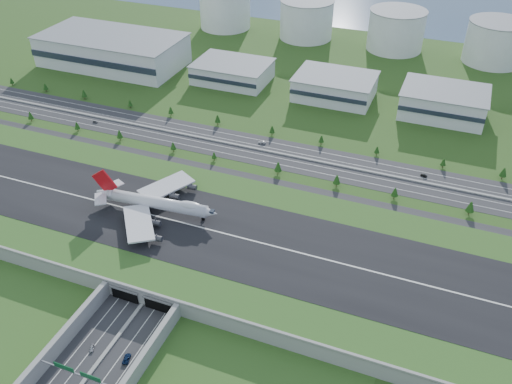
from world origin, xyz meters
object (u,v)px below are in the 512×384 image
(car_0, at_px, (92,348))
(car_5, at_px, (424,176))
(boeing_747, at_px, (156,203))
(car_4, at_px, (95,122))
(car_2, at_px, (127,359))
(fuel_tank_a, at_px, (225,10))
(car_7, at_px, (262,142))

(car_0, distance_m, car_5, 211.99)
(boeing_747, distance_m, car_5, 160.93)
(car_4, height_order, car_5, car_5)
(boeing_747, distance_m, car_2, 88.95)
(car_0, distance_m, car_4, 202.63)
(fuel_tank_a, height_order, car_7, fuel_tank_a)
(fuel_tank_a, relative_size, boeing_747, 0.72)
(car_2, relative_size, car_5, 1.35)
(boeing_747, xyz_separation_m, car_0, (16.22, -82.49, -13.28))
(car_2, relative_size, car_7, 1.03)
(car_2, xyz_separation_m, car_4, (-131.57, 165.87, -0.10))
(boeing_747, bearing_deg, fuel_tank_a, 102.56)
(fuel_tank_a, height_order, car_0, fuel_tank_a)
(car_0, relative_size, car_5, 1.01)
(fuel_tank_a, height_order, car_2, fuel_tank_a)
(car_4, bearing_deg, car_2, -125.28)
(fuel_tank_a, relative_size, car_0, 12.23)
(car_0, relative_size, car_7, 0.77)
(boeing_747, xyz_separation_m, car_5, (126.54, 98.53, -13.31))
(car_2, height_order, car_4, car_2)
(car_2, xyz_separation_m, car_7, (-11.12, 181.64, 0.01))
(car_2, bearing_deg, boeing_747, -83.06)
(car_0, xyz_separation_m, car_4, (-115.37, 166.58, -0.04))
(boeing_747, distance_m, car_7, 102.96)
(car_5, bearing_deg, car_4, -64.16)
(car_4, bearing_deg, car_5, -70.04)
(car_5, relative_size, car_7, 0.76)
(car_2, height_order, car_7, car_7)
(fuel_tank_a, distance_m, car_5, 306.06)
(fuel_tank_a, relative_size, car_7, 9.39)
(fuel_tank_a, xyz_separation_m, car_5, (223.92, -207.97, -16.71))
(fuel_tank_a, relative_size, car_5, 12.30)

